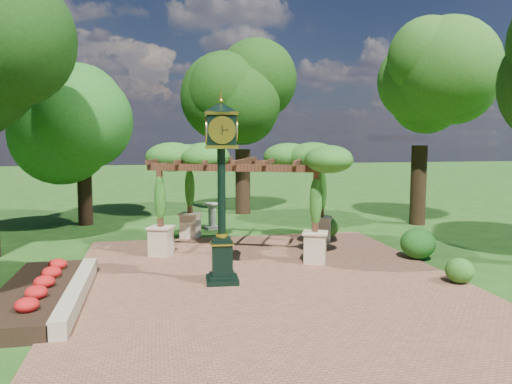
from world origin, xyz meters
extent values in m
plane|color=#1E4714|center=(0.00, 0.00, 0.00)|extent=(120.00, 120.00, 0.00)
cube|color=brown|center=(0.00, 1.00, 0.02)|extent=(10.00, 12.00, 0.04)
cube|color=#C6B793|center=(-4.60, 0.50, 0.20)|extent=(0.35, 5.00, 0.40)
cube|color=red|center=(-5.50, 0.50, 0.18)|extent=(1.50, 5.00, 0.36)
cube|color=black|center=(-1.16, 1.16, 0.10)|extent=(0.87, 0.87, 0.12)
cube|color=black|center=(-1.16, 1.16, 0.65)|extent=(0.54, 0.54, 0.92)
cube|color=gold|center=(-1.16, 1.16, 1.06)|extent=(0.61, 0.61, 0.04)
cylinder|color=black|center=(-1.16, 1.16, 2.38)|extent=(0.22, 0.22, 2.34)
cube|color=black|center=(-1.16, 1.16, 3.91)|extent=(0.76, 0.76, 0.71)
cylinder|color=#EEE2CA|center=(-1.18, 0.80, 3.91)|extent=(0.61, 0.07, 0.61)
cone|color=black|center=(-1.16, 1.16, 4.47)|extent=(0.98, 0.98, 0.25)
sphere|color=gold|center=(-1.16, 1.16, 4.62)|extent=(0.14, 0.14, 0.14)
cube|color=beige|center=(-2.65, 4.48, 0.48)|extent=(0.82, 0.82, 0.87)
cube|color=#4F2C1B|center=(-2.65, 4.48, 1.85)|extent=(0.20, 0.20, 1.79)
cube|color=beige|center=(1.82, 2.63, 0.48)|extent=(0.82, 0.82, 0.87)
cube|color=#4F2C1B|center=(1.82, 2.63, 1.85)|extent=(0.20, 0.20, 1.79)
cube|color=beige|center=(-1.54, 7.16, 0.48)|extent=(0.82, 0.82, 0.87)
cube|color=#4F2C1B|center=(-1.54, 7.16, 1.85)|extent=(0.20, 0.20, 1.79)
cube|color=beige|center=(2.93, 5.31, 0.48)|extent=(0.82, 0.82, 0.87)
cube|color=#4F2C1B|center=(2.93, 5.31, 1.85)|extent=(0.20, 0.20, 1.79)
cube|color=#4F2C1B|center=(-0.42, 3.56, 2.83)|extent=(5.24, 2.27, 0.21)
cube|color=#4F2C1B|center=(0.69, 6.24, 2.83)|extent=(5.24, 2.27, 0.21)
ellipsoid|color=#27621C|center=(0.14, 4.90, 3.09)|extent=(6.52, 5.36, 0.97)
cube|color=#96978F|center=(-0.53, 8.97, 0.05)|extent=(0.75, 0.75, 0.11)
cylinder|color=#96978F|center=(-0.53, 8.97, 0.53)|extent=(0.38, 0.38, 0.96)
cylinder|color=#96978F|center=(-0.53, 8.97, 1.04)|extent=(0.71, 0.71, 0.05)
ellipsoid|color=#2A611B|center=(4.76, -0.11, 0.36)|extent=(0.89, 0.89, 0.65)
ellipsoid|color=#1E5919|center=(5.06, 2.47, 0.51)|extent=(1.36, 1.36, 0.95)
ellipsoid|color=#245719|center=(3.28, 5.93, 0.48)|extent=(0.99, 0.99, 0.88)
cylinder|color=black|center=(-5.75, 11.06, 1.36)|extent=(0.61, 0.61, 2.72)
ellipsoid|color=#1D5518|center=(-5.75, 11.06, 4.86)|extent=(3.81, 3.81, 4.29)
cylinder|color=#322014|center=(1.45, 12.90, 1.59)|extent=(0.74, 0.74, 3.17)
ellipsoid|color=#183B0E|center=(1.45, 12.90, 5.67)|extent=(4.49, 4.49, 5.01)
cylinder|color=black|center=(8.32, 8.31, 1.70)|extent=(0.67, 0.67, 3.41)
ellipsoid|color=#295919|center=(8.32, 8.31, 6.10)|extent=(4.03, 4.03, 5.38)
camera|label=1|loc=(-2.80, -11.23, 3.71)|focal=35.00mm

